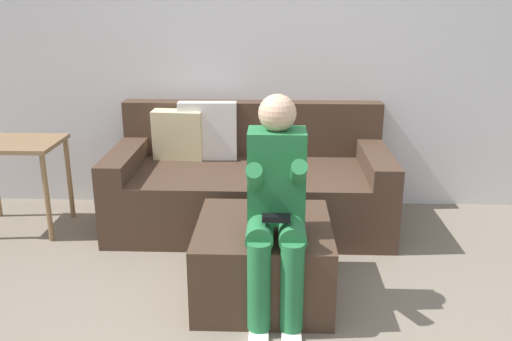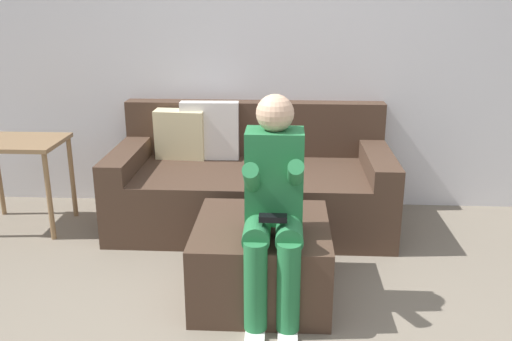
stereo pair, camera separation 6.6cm
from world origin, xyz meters
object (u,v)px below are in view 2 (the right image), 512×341
ottoman (262,259)px  person_seated (274,202)px  couch_sectional (250,184)px  side_table (18,154)px

ottoman → person_seated: person_seated is taller
ottoman → person_seated: bearing=-70.8°
ottoman → person_seated: size_ratio=0.66×
couch_sectional → person_seated: bearing=-80.7°
ottoman → person_seated: (0.07, -0.19, 0.42)m
couch_sectional → ottoman: 1.07m
ottoman → side_table: 2.03m
ottoman → side_table: side_table is taller
person_seated → side_table: 2.16m
ottoman → person_seated: 0.47m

